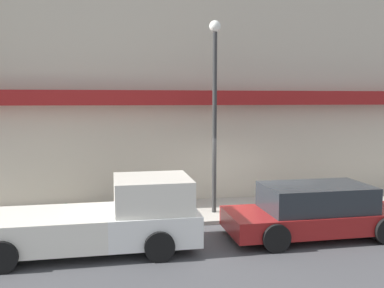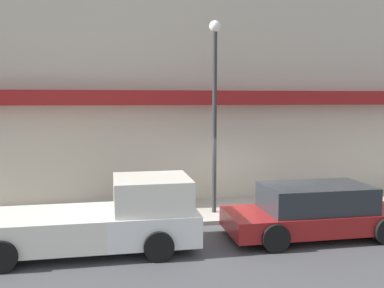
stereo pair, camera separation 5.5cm
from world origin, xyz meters
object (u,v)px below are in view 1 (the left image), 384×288
Objects in this scene: pickup_truck at (102,219)px; fire_hydrant at (66,214)px; street_lamp at (215,96)px; parked_car at (316,211)px.

pickup_truck is 8.63× the size of fire_hydrant.
fire_hydrant is 5.69m from street_lamp.
parked_car is (5.70, 0.00, -0.08)m from pickup_truck.
parked_car is at bearing -16.53° from fire_hydrant.
street_lamp is at bearing 129.94° from parked_car.
fire_hydrant is at bearing -172.97° from street_lamp.
parked_car reaches higher than fire_hydrant.
street_lamp is at bearing 7.03° from fire_hydrant.
pickup_truck is at bearing 179.18° from parked_car.
parked_car is at bearing 1.13° from pickup_truck.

